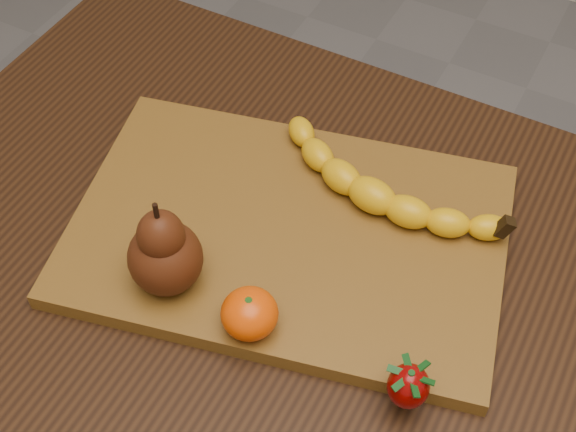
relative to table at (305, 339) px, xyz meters
The scene contains 6 objects.
table is the anchor object (origin of this frame).
cutting_board 0.13m from the table, 133.96° to the left, with size 0.45×0.30×0.02m, color brown.
banana 0.18m from the table, 81.25° to the left, with size 0.24×0.06×0.04m, color #ECB30B, non-canonical shape.
pear 0.22m from the table, 151.48° to the right, with size 0.07×0.07×0.11m, color #481E0B, non-canonical shape.
mandarin 0.16m from the table, 106.36° to the right, with size 0.05×0.05×0.05m, color #EB4702.
strawberry 0.21m from the table, 28.02° to the right, with size 0.04×0.04×0.05m, color #7D0303, non-canonical shape.
Camera 1 is at (0.20, -0.41, 1.44)m, focal length 50.00 mm.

